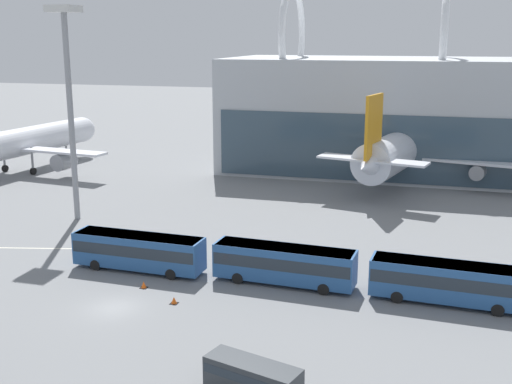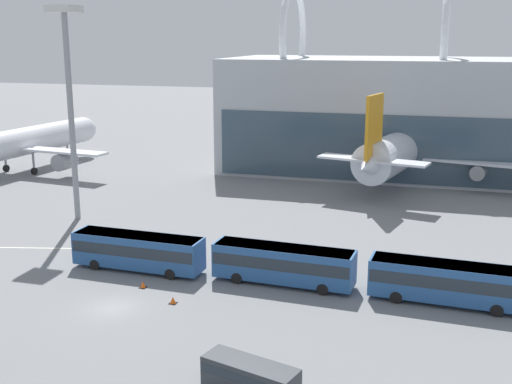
{
  "view_description": "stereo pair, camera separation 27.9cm",
  "coord_description": "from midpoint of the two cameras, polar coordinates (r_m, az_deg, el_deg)",
  "views": [
    {
      "loc": [
        23.86,
        -42.76,
        21.07
      ],
      "look_at": [
        4.78,
        25.11,
        4.0
      ],
      "focal_mm": 45.0,
      "sensor_mm": 36.0,
      "label": 1
    },
    {
      "loc": [
        24.13,
        -42.68,
        21.07
      ],
      "look_at": [
        4.78,
        25.11,
        4.0
      ],
      "focal_mm": 45.0,
      "sensor_mm": 36.0,
      "label": 2
    }
  ],
  "objects": [
    {
      "name": "ground_plane",
      "position": [
        53.34,
        -12.68,
        -10.01
      ],
      "size": [
        440.0,
        440.0,
        0.0
      ],
      "primitive_type": "plane",
      "color": "slate"
    },
    {
      "name": "airliner_at_gate_near",
      "position": [
        108.35,
        -20.35,
        4.13
      ],
      "size": [
        32.3,
        34.93,
        13.5
      ],
      "rotation": [
        0.0,
        0.0,
        1.45
      ],
      "color": "silver",
      "rests_on": "ground_plane"
    },
    {
      "name": "airliner_at_gate_far",
      "position": [
        97.41,
        12.9,
        3.84
      ],
      "size": [
        39.15,
        37.37,
        14.05
      ],
      "rotation": [
        0.0,
        0.0,
        1.34
      ],
      "color": "silver",
      "rests_on": "ground_plane"
    },
    {
      "name": "shuttle_bus_0",
      "position": [
        60.37,
        -10.52,
        -5.07
      ],
      "size": [
        12.52,
        3.34,
        3.38
      ],
      "rotation": [
        0.0,
        0.0,
        -0.04
      ],
      "color": "#285693",
      "rests_on": "ground_plane"
    },
    {
      "name": "shuttle_bus_1",
      "position": [
        56.18,
        2.38,
        -6.27
      ],
      "size": [
        12.56,
        3.55,
        3.38
      ],
      "rotation": [
        0.0,
        0.0,
        -0.06
      ],
      "color": "#285693",
      "rests_on": "ground_plane"
    },
    {
      "name": "shuttle_bus_2",
      "position": [
        54.41,
        16.59,
        -7.53
      ],
      "size": [
        12.57,
        3.58,
        3.38
      ],
      "rotation": [
        0.0,
        0.0,
        -0.06
      ],
      "color": "#285693",
      "rests_on": "ground_plane"
    },
    {
      "name": "service_van_foreground",
      "position": [
        39.9,
        -0.51,
        -16.08
      ],
      "size": [
        6.3,
        3.57,
        2.21
      ],
      "rotation": [
        0.0,
        0.0,
        -0.29
      ],
      "color": "#2D3338",
      "rests_on": "ground_plane"
    },
    {
      "name": "floodlight_mast",
      "position": [
        76.64,
        -16.48,
        9.99
      ],
      "size": [
        3.11,
        3.11,
        24.5
      ],
      "color": "gray",
      "rests_on": "ground_plane"
    },
    {
      "name": "lane_stripe_0",
      "position": [
        69.6,
        -18.75,
        -4.76
      ],
      "size": [
        8.87,
        2.34,
        0.01
      ],
      "primitive_type": "cube",
      "rotation": [
        0.0,
        0.0,
        0.23
      ],
      "color": "silver",
      "rests_on": "ground_plane"
    },
    {
      "name": "traffic_cone_0",
      "position": [
        53.18,
        -7.45,
        -9.52
      ],
      "size": [
        0.63,
        0.63,
        0.58
      ],
      "color": "black",
      "rests_on": "ground_plane"
    },
    {
      "name": "traffic_cone_1",
      "position": [
        56.69,
        -10.09,
        -8.12
      ],
      "size": [
        0.61,
        0.61,
        0.59
      ],
      "color": "black",
      "rests_on": "ground_plane"
    }
  ]
}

